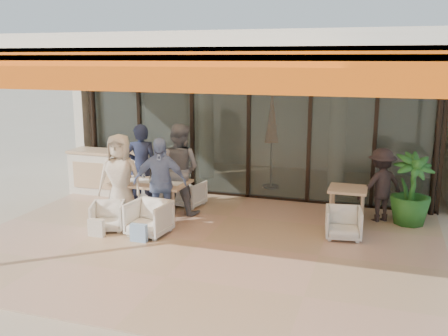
{
  "coord_description": "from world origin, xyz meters",
  "views": [
    {
      "loc": [
        2.88,
        -7.65,
        3.14
      ],
      "look_at": [
        0.1,
        0.9,
        1.15
      ],
      "focal_mm": 40.0,
      "sensor_mm": 36.0,
      "label": 1
    }
  ],
  "objects_px": {
    "dining_table": "(150,184)",
    "diner_grey": "(179,169)",
    "chair_near_left": "(108,215)",
    "diner_cream": "(120,179)",
    "chair_near_right": "(149,217)",
    "host_counter": "(109,172)",
    "diner_navy": "(142,167)",
    "chair_far_left": "(153,188)",
    "standing_woman": "(381,185)",
    "potted_palm": "(411,190)",
    "diner_periwinkle": "(160,183)",
    "side_table": "(348,193)",
    "chair_far_right": "(189,192)",
    "side_chair": "(343,222)"
  },
  "relations": [
    {
      "from": "chair_far_right",
      "to": "diner_periwinkle",
      "type": "distance_m",
      "value": 1.5
    },
    {
      "from": "host_counter",
      "to": "side_table",
      "type": "relative_size",
      "value": 2.48
    },
    {
      "from": "host_counter",
      "to": "diner_navy",
      "type": "relative_size",
      "value": 1.02
    },
    {
      "from": "chair_far_right",
      "to": "side_table",
      "type": "height_order",
      "value": "side_table"
    },
    {
      "from": "dining_table",
      "to": "diner_periwinkle",
      "type": "height_order",
      "value": "diner_periwinkle"
    },
    {
      "from": "chair_far_left",
      "to": "standing_woman",
      "type": "bearing_deg",
      "value": 175.11
    },
    {
      "from": "chair_near_left",
      "to": "diner_cream",
      "type": "relative_size",
      "value": 0.34
    },
    {
      "from": "chair_far_right",
      "to": "side_chair",
      "type": "relative_size",
      "value": 0.99
    },
    {
      "from": "potted_palm",
      "to": "diner_periwinkle",
      "type": "bearing_deg",
      "value": -160.75
    },
    {
      "from": "chair_far_right",
      "to": "chair_near_left",
      "type": "distance_m",
      "value": 2.08
    },
    {
      "from": "diner_cream",
      "to": "side_chair",
      "type": "xyz_separation_m",
      "value": [
        4.18,
        0.4,
        -0.56
      ]
    },
    {
      "from": "dining_table",
      "to": "chair_far_left",
      "type": "xyz_separation_m",
      "value": [
        -0.41,
        0.94,
        -0.36
      ]
    },
    {
      "from": "chair_near_right",
      "to": "host_counter",
      "type": "bearing_deg",
      "value": 139.11
    },
    {
      "from": "standing_woman",
      "to": "potted_palm",
      "type": "bearing_deg",
      "value": 141.22
    },
    {
      "from": "host_counter",
      "to": "side_chair",
      "type": "distance_m",
      "value": 5.64
    },
    {
      "from": "diner_periwinkle",
      "to": "side_table",
      "type": "height_order",
      "value": "diner_periwinkle"
    },
    {
      "from": "chair_far_left",
      "to": "diner_periwinkle",
      "type": "relative_size",
      "value": 0.38
    },
    {
      "from": "chair_near_right",
      "to": "diner_cream",
      "type": "distance_m",
      "value": 1.11
    },
    {
      "from": "side_table",
      "to": "side_chair",
      "type": "relative_size",
      "value": 1.19
    },
    {
      "from": "diner_grey",
      "to": "potted_palm",
      "type": "bearing_deg",
      "value": -167.22
    },
    {
      "from": "diner_grey",
      "to": "diner_navy",
      "type": "bearing_deg",
      "value": 4.34
    },
    {
      "from": "dining_table",
      "to": "diner_navy",
      "type": "xyz_separation_m",
      "value": [
        -0.41,
        0.44,
        0.22
      ]
    },
    {
      "from": "diner_periwinkle",
      "to": "side_table",
      "type": "bearing_deg",
      "value": 5.29
    },
    {
      "from": "dining_table",
      "to": "diner_navy",
      "type": "bearing_deg",
      "value": 133.02
    },
    {
      "from": "host_counter",
      "to": "diner_navy",
      "type": "xyz_separation_m",
      "value": [
        1.29,
        -0.83,
        0.38
      ]
    },
    {
      "from": "chair_far_left",
      "to": "side_table",
      "type": "distance_m",
      "value": 4.2
    },
    {
      "from": "host_counter",
      "to": "chair_far_right",
      "type": "bearing_deg",
      "value": -8.81
    },
    {
      "from": "chair_near_left",
      "to": "diner_periwinkle",
      "type": "xyz_separation_m",
      "value": [
        0.84,
        0.5,
        0.56
      ]
    },
    {
      "from": "diner_grey",
      "to": "host_counter",
      "type": "bearing_deg",
      "value": -16.93
    },
    {
      "from": "diner_periwinkle",
      "to": "side_table",
      "type": "xyz_separation_m",
      "value": [
        3.34,
        1.15,
        -0.22
      ]
    },
    {
      "from": "chair_near_right",
      "to": "potted_palm",
      "type": "relative_size",
      "value": 0.5
    },
    {
      "from": "diner_cream",
      "to": "side_chair",
      "type": "distance_m",
      "value": 4.24
    },
    {
      "from": "chair_far_right",
      "to": "diner_cream",
      "type": "bearing_deg",
      "value": 69.99
    },
    {
      "from": "dining_table",
      "to": "diner_periwinkle",
      "type": "distance_m",
      "value": 0.65
    },
    {
      "from": "side_table",
      "to": "diner_periwinkle",
      "type": "bearing_deg",
      "value": -160.99
    },
    {
      "from": "chair_near_left",
      "to": "diner_cream",
      "type": "xyz_separation_m",
      "value": [
        0.0,
        0.5,
        0.57
      ]
    },
    {
      "from": "chair_near_left",
      "to": "diner_navy",
      "type": "xyz_separation_m",
      "value": [
        0.0,
        1.4,
        0.61
      ]
    },
    {
      "from": "chair_far_right",
      "to": "diner_grey",
      "type": "relative_size",
      "value": 0.33
    },
    {
      "from": "chair_near_left",
      "to": "side_table",
      "type": "distance_m",
      "value": 4.51
    },
    {
      "from": "dining_table",
      "to": "diner_navy",
      "type": "distance_m",
      "value": 0.65
    },
    {
      "from": "side_table",
      "to": "side_chair",
      "type": "xyz_separation_m",
      "value": [
        0.0,
        -0.75,
        -0.32
      ]
    },
    {
      "from": "chair_near_left",
      "to": "diner_grey",
      "type": "distance_m",
      "value": 1.75
    },
    {
      "from": "potted_palm",
      "to": "dining_table",
      "type": "bearing_deg",
      "value": -167.26
    },
    {
      "from": "chair_far_left",
      "to": "diner_cream",
      "type": "distance_m",
      "value": 1.5
    },
    {
      "from": "dining_table",
      "to": "diner_grey",
      "type": "bearing_deg",
      "value": 46.21
    },
    {
      "from": "chair_near_left",
      "to": "diner_cream",
      "type": "height_order",
      "value": "diner_cream"
    },
    {
      "from": "chair_far_left",
      "to": "standing_woman",
      "type": "relative_size",
      "value": 0.45
    },
    {
      "from": "diner_navy",
      "to": "side_table",
      "type": "bearing_deg",
      "value": 164.33
    },
    {
      "from": "chair_far_left",
      "to": "side_table",
      "type": "relative_size",
      "value": 0.88
    },
    {
      "from": "chair_near_right",
      "to": "side_chair",
      "type": "xyz_separation_m",
      "value": [
        3.34,
        0.9,
        -0.04
      ]
    }
  ]
}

